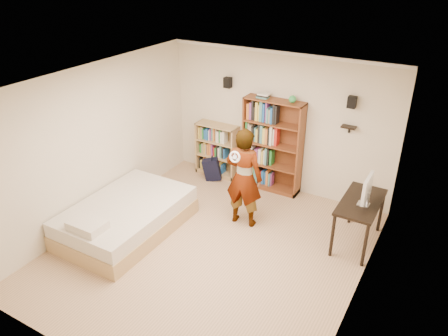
% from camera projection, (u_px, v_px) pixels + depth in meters
% --- Properties ---
extents(ground, '(4.50, 5.00, 0.01)m').
position_uv_depth(ground, '(210.00, 250.00, 6.96)').
color(ground, tan).
rests_on(ground, ground).
extents(room_shell, '(4.52, 5.02, 2.71)m').
position_uv_depth(room_shell, '(209.00, 149.00, 6.17)').
color(room_shell, beige).
rests_on(room_shell, ground).
extents(crown_molding, '(4.50, 5.00, 0.06)m').
position_uv_depth(crown_molding, '(208.00, 87.00, 5.77)').
color(crown_molding, white).
rests_on(crown_molding, room_shell).
extents(speaker_left, '(0.14, 0.12, 0.20)m').
position_uv_depth(speaker_left, '(228.00, 83.00, 8.39)').
color(speaker_left, black).
rests_on(speaker_left, room_shell).
extents(speaker_right, '(0.14, 0.12, 0.20)m').
position_uv_depth(speaker_right, '(352.00, 102.00, 7.32)').
color(speaker_right, black).
rests_on(speaker_right, room_shell).
extents(wall_shelf, '(0.25, 0.16, 0.02)m').
position_uv_depth(wall_shelf, '(349.00, 127.00, 7.53)').
color(wall_shelf, black).
rests_on(wall_shelf, room_shell).
extents(tall_bookshelf, '(1.16, 0.34, 1.84)m').
position_uv_depth(tall_bookshelf, '(272.00, 146.00, 8.37)').
color(tall_bookshelf, brown).
rests_on(tall_bookshelf, ground).
extents(low_bookshelf, '(0.89, 0.33, 1.12)m').
position_uv_depth(low_bookshelf, '(217.00, 150.00, 9.08)').
color(low_bookshelf, tan).
rests_on(low_bookshelf, ground).
extents(computer_desk, '(0.58, 1.16, 0.79)m').
position_uv_depth(computer_desk, '(358.00, 222.00, 6.97)').
color(computer_desk, black).
rests_on(computer_desk, ground).
extents(imac, '(0.17, 0.50, 0.49)m').
position_uv_depth(imac, '(366.00, 191.00, 6.59)').
color(imac, white).
rests_on(imac, computer_desk).
extents(daybed, '(1.44, 2.21, 0.65)m').
position_uv_depth(daybed, '(126.00, 214.00, 7.31)').
color(daybed, beige).
rests_on(daybed, ground).
extents(person, '(0.68, 0.48, 1.76)m').
position_uv_depth(person, '(244.00, 178.00, 7.29)').
color(person, black).
rests_on(person, ground).
extents(wii_wheel, '(0.19, 0.07, 0.19)m').
position_uv_depth(wii_wheel, '(235.00, 157.00, 6.80)').
color(wii_wheel, white).
rests_on(wii_wheel, person).
extents(navy_bag, '(0.42, 0.35, 0.48)m').
position_uv_depth(navy_bag, '(212.00, 169.00, 8.99)').
color(navy_bag, black).
rests_on(navy_bag, ground).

